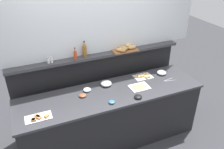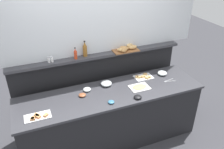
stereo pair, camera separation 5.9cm
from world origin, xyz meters
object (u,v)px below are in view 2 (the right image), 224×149
hot_sauce_bottle (75,54)px  bread_basket (126,49)px  cold_cuts_platter (140,87)px  salt_shaker (49,60)px  glass_bowl_large (162,73)px  glass_bowl_small (106,84)px  condiment_bowl_dark (111,102)px  sandwich_platter_rear (38,117)px  condiment_bowl_teal (82,95)px  glass_bowl_medium (87,90)px  pepper_shaker (52,59)px  serving_tongs (169,81)px  sandwich_platter_front (143,77)px  condiment_bowl_cream (138,97)px  vinegar_bottle_amber (85,50)px

hot_sauce_bottle → bread_basket: size_ratio=0.44×
cold_cuts_platter → salt_shaker: bearing=156.5°
glass_bowl_large → glass_bowl_small: (-0.95, 0.04, 0.00)m
glass_bowl_large → condiment_bowl_dark: 1.11m
sandwich_platter_rear → condiment_bowl_teal: (0.63, 0.23, 0.01)m
glass_bowl_medium → pepper_shaker: size_ratio=1.28×
cold_cuts_platter → serving_tongs: cold_cuts_platter is taller
salt_shaker → glass_bowl_medium: bearing=-34.6°
hot_sauce_bottle → pepper_shaker: size_ratio=2.02×
sandwich_platter_front → condiment_bowl_cream: (-0.34, -0.46, 0.01)m
glass_bowl_small → serving_tongs: (0.94, -0.25, -0.02)m
sandwich_platter_rear → salt_shaker: 0.82m
sandwich_platter_front → glass_bowl_large: size_ratio=1.93×
vinegar_bottle_amber → bread_basket: size_ratio=0.59×
sandwich_platter_rear → salt_shaker: salt_shaker is taller
cold_cuts_platter → condiment_bowl_dark: condiment_bowl_dark is taller
salt_shaker → sandwich_platter_rear: bearing=-114.0°
condiment_bowl_dark → glass_bowl_medium: bearing=118.2°
glass_bowl_large → vinegar_bottle_amber: (-1.16, 0.32, 0.47)m
condiment_bowl_dark → vinegar_bottle_amber: vinegar_bottle_amber is taller
hot_sauce_bottle → salt_shaker: (-0.38, 0.02, -0.03)m
sandwich_platter_rear → serving_tongs: bearing=3.7°
sandwich_platter_front → glass_bowl_large: bearing=-5.8°
cold_cuts_platter → condiment_bowl_dark: size_ratio=3.31×
condiment_bowl_teal → condiment_bowl_dark: bearing=-43.3°
sandwich_platter_front → condiment_bowl_cream: 0.58m
vinegar_bottle_amber → pepper_shaker: 0.49m
cold_cuts_platter → vinegar_bottle_amber: bearing=140.9°
cold_cuts_platter → condiment_bowl_dark: bearing=-159.9°
serving_tongs → salt_shaker: bearing=163.0°
sandwich_platter_rear → condiment_bowl_dark: size_ratio=3.70×
sandwich_platter_front → vinegar_bottle_amber: size_ratio=1.21×
glass_bowl_large → sandwich_platter_front: bearing=174.2°
vinegar_bottle_amber → glass_bowl_medium: bearing=-105.7°
sandwich_platter_rear → salt_shaker: size_ratio=3.65×
hot_sauce_bottle → bread_basket: (0.79, 0.00, -0.04)m
condiment_bowl_teal → condiment_bowl_dark: size_ratio=1.17×
condiment_bowl_cream → bread_basket: (0.14, 0.71, 0.41)m
condiment_bowl_dark → bread_basket: bearing=52.8°
vinegar_bottle_amber → sandwich_platter_rear: bearing=-141.1°
sandwich_platter_rear → condiment_bowl_teal: size_ratio=3.15×
glass_bowl_medium → condiment_bowl_dark: bearing=-61.8°
sandwich_platter_rear → condiment_bowl_dark: (0.94, -0.06, 0.00)m
sandwich_platter_front → pepper_shaker: 1.42m
hot_sauce_bottle → glass_bowl_medium: bearing=-77.3°
vinegar_bottle_amber → condiment_bowl_teal: bearing=-114.0°
sandwich_platter_front → condiment_bowl_teal: size_ratio=2.83×
cold_cuts_platter → condiment_bowl_cream: (-0.15, -0.22, 0.01)m
bread_basket → salt_shaker: bearing=178.9°
salt_shaker → bread_basket: (1.17, -0.02, -0.01)m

